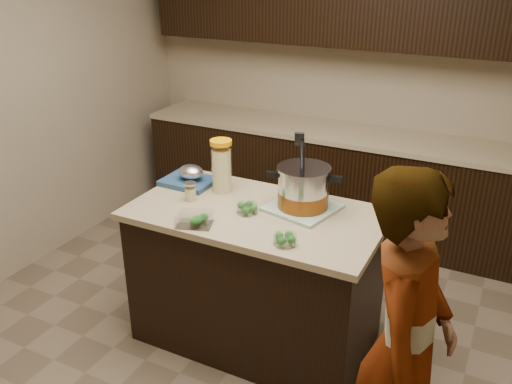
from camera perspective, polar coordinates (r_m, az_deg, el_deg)
ground_plane at (r=3.61m, az=0.00°, el=-14.96°), size 4.00×4.00×0.00m
room_shell at (r=2.87m, az=0.00°, el=12.80°), size 4.04×4.04×2.72m
back_cabinets at (r=4.63m, az=9.80°, el=6.91°), size 3.60×0.63×2.33m
island at (r=3.35m, az=0.00°, el=-8.92°), size 1.46×0.81×0.90m
dish_towel at (r=3.16m, az=4.92°, el=-1.66°), size 0.44×0.44×0.02m
stock_pot at (r=3.11m, az=4.99°, el=0.22°), size 0.43×0.38×0.44m
lemonade_pitcher at (r=3.34m, az=-3.65°, el=2.56°), size 0.14×0.14×0.33m
mason_jar at (r=3.27m, az=-6.93°, el=0.01°), size 0.08×0.08×0.12m
broccoli_tub_left at (r=3.09m, az=-0.90°, el=-1.78°), size 0.13×0.13×0.06m
broccoli_tub_right at (r=2.77m, az=3.09°, el=-5.04°), size 0.16×0.16×0.06m
broccoli_tub_rect at (r=2.98m, az=-6.51°, el=-2.90°), size 0.23×0.19×0.07m
blue_tray at (r=3.50m, az=-7.00°, el=1.49°), size 0.33×0.26×0.12m
person at (r=2.35m, az=15.29°, el=-15.81°), size 0.41×0.60×1.59m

